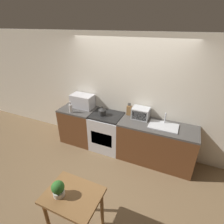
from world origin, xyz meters
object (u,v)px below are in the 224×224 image
toaster_oven (141,113)px  dining_table (74,202)px  stove_range (107,132)px  microwave (82,101)px  kettle (102,111)px  bottle (71,108)px

toaster_oven → dining_table: (-0.31, -2.08, -0.39)m
stove_range → microwave: size_ratio=1.70×
stove_range → toaster_oven: toaster_oven is taller
toaster_oven → microwave: bearing=-179.0°
toaster_oven → dining_table: size_ratio=0.46×
kettle → toaster_oven: (0.82, 0.20, 0.03)m
dining_table → microwave: bearing=118.7°
toaster_oven → kettle: bearing=-166.3°
stove_range → kettle: (-0.09, -0.05, 0.54)m
kettle → microwave: (-0.62, 0.17, 0.07)m
bottle → dining_table: (1.22, -1.71, -0.37)m
stove_range → bottle: (-0.80, -0.22, 0.56)m
bottle → dining_table: bearing=-54.4°
microwave → toaster_oven: (1.43, 0.03, -0.04)m
stove_range → kettle: 0.55m
stove_range → microwave: microwave is taller
microwave → stove_range: bearing=-10.2°
dining_table → stove_range: bearing=102.3°
microwave → toaster_oven: size_ratio=1.48×
kettle → bottle: (-0.71, -0.18, 0.01)m
bottle → dining_table: 2.13m
microwave → toaster_oven: 1.44m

